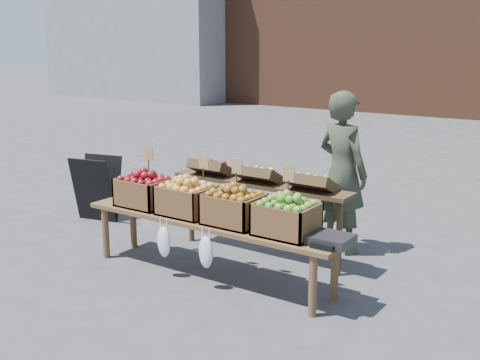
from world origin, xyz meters
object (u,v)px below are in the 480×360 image
Objects in this scene: crate_golden_apples at (144,192)px; crate_green_apples at (286,219)px; back_table at (259,208)px; display_bench at (210,248)px; vendor at (342,172)px; crate_red_apples at (234,209)px; chalkboard_sign at (97,188)px; crate_russet_pears at (187,200)px; weighing_scale at (331,240)px.

crate_green_apples is (1.65, 0.00, 0.00)m from crate_golden_apples.
display_bench is at bearing -96.95° from back_table.
crate_red_apples is (-0.41, -1.39, -0.14)m from vendor.
crate_red_apples reaches higher than chalkboard_sign.
crate_russet_pears is at bearing -31.24° from chalkboard_sign.
weighing_scale is at bearing -31.78° from back_table.
vendor reaches higher than weighing_scale.
weighing_scale reaches higher than display_bench.
weighing_scale is (1.52, 0.00, -0.10)m from crate_russet_pears.
display_bench is 7.94× the size of weighing_scale.
chalkboard_sign is 0.39× the size of back_table.
crate_green_apples is at bearing 0.00° from crate_golden_apples.
crate_green_apples is (0.14, -1.39, -0.14)m from vendor.
crate_red_apples is (0.55, 0.00, 0.00)m from crate_russet_pears.
crate_golden_apples is (1.46, -0.68, 0.30)m from chalkboard_sign.
back_table is 4.20× the size of crate_green_apples.
crate_russet_pears and crate_red_apples have the same top height.
chalkboard_sign is 3.20m from crate_green_apples.
display_bench is at bearing -29.13° from chalkboard_sign.
crate_golden_apples is at bearing 180.00° from display_bench.
vendor is at bearing 0.79° from chalkboard_sign.
back_table reaches higher than crate_golden_apples.
crate_green_apples is (0.55, 0.00, 0.00)m from crate_red_apples.
vendor is at bearing 112.04° from weighing_scale.
crate_golden_apples is 1.10m from crate_red_apples.
crate_golden_apples is at bearing 180.00° from crate_green_apples.
weighing_scale is at bearing 0.00° from crate_red_apples.
vendor is 3.41× the size of crate_russet_pears.
chalkboard_sign is 1.64× the size of crate_golden_apples.
vendor is 3.41× the size of crate_green_apples.
weighing_scale is (1.25, 0.00, 0.33)m from display_bench.
chalkboard_sign is 1.64m from crate_golden_apples.
back_table is 0.83m from crate_russet_pears.
crate_golden_apples is at bearing 59.85° from vendor.
vendor is at bearing 95.62° from crate_green_apples.
chalkboard_sign is 3.61m from weighing_scale.
crate_russet_pears and crate_green_apples have the same top height.
display_bench is at bearing 0.00° from crate_russet_pears.
chalkboard_sign is at bearing 165.18° from crate_red_apples.
vendor is 1.69m from crate_russet_pears.
crate_red_apples is 0.98m from weighing_scale.
back_table is at bearing 65.34° from vendor.
weighing_scale is (0.97, 0.00, -0.10)m from crate_red_apples.
back_table reaches higher than crate_red_apples.
crate_green_apples is 1.47× the size of weighing_scale.
weighing_scale is (0.56, -1.39, -0.24)m from vendor.
vendor is 2.08× the size of chalkboard_sign.
chalkboard_sign reaches higher than weighing_scale.
chalkboard_sign is at bearing 163.49° from display_bench.
crate_golden_apples reaches higher than display_bench.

